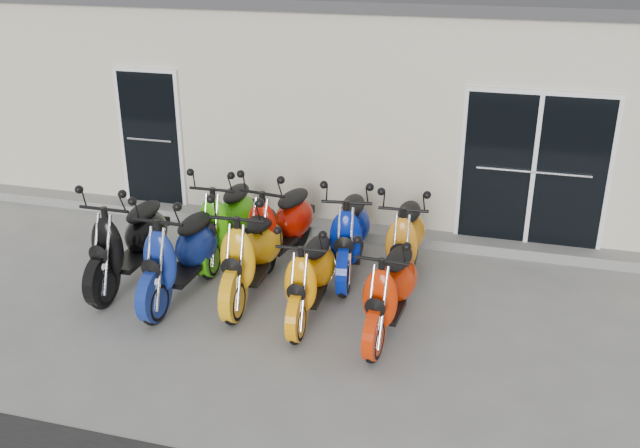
# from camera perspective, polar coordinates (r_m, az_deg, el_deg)

# --- Properties ---
(ground) EXTENTS (80.00, 80.00, 0.00)m
(ground) POSITION_cam_1_polar(r_m,az_deg,el_deg) (8.99, -1.04, -5.85)
(ground) COLOR gray
(ground) RESTS_ON ground
(building) EXTENTS (14.00, 6.00, 3.20)m
(building) POSITION_cam_1_polar(r_m,az_deg,el_deg) (13.23, 5.49, 10.92)
(building) COLOR beige
(building) RESTS_ON ground
(front_step) EXTENTS (14.00, 0.40, 0.15)m
(front_step) POSITION_cam_1_polar(r_m,az_deg,el_deg) (10.71, 2.05, -0.48)
(front_step) COLOR gray
(front_step) RESTS_ON ground
(door_left) EXTENTS (1.07, 0.08, 2.22)m
(door_left) POSITION_cam_1_polar(r_m,az_deg,el_deg) (11.56, -13.38, 6.92)
(door_left) COLOR black
(door_left) RESTS_ON front_step
(door_right) EXTENTS (2.02, 0.08, 2.22)m
(door_right) POSITION_cam_1_polar(r_m,az_deg,el_deg) (10.19, 16.75, 4.42)
(door_right) COLOR black
(door_right) RESTS_ON front_step
(scooter_front_black) EXTENTS (0.74, 2.01, 1.49)m
(scooter_front_black) POSITION_cam_1_polar(r_m,az_deg,el_deg) (9.35, -15.15, -0.45)
(scooter_front_black) COLOR black
(scooter_front_black) RESTS_ON ground
(scooter_front_blue) EXTENTS (0.78, 2.02, 1.48)m
(scooter_front_blue) POSITION_cam_1_polar(r_m,az_deg,el_deg) (8.84, -11.20, -1.47)
(scooter_front_blue) COLOR navy
(scooter_front_blue) RESTS_ON ground
(scooter_front_orange_a) EXTENTS (0.84, 2.08, 1.51)m
(scooter_front_orange_a) POSITION_cam_1_polar(r_m,az_deg,el_deg) (8.74, -5.55, -1.30)
(scooter_front_orange_a) COLOR #F2A711
(scooter_front_orange_a) RESTS_ON ground
(scooter_front_orange_b) EXTENTS (0.72, 1.80, 1.31)m
(scooter_front_orange_b) POSITION_cam_1_polar(r_m,az_deg,el_deg) (8.28, -0.81, -3.38)
(scooter_front_orange_b) COLOR #FF9708
(scooter_front_orange_b) RESTS_ON ground
(scooter_front_red) EXTENTS (0.78, 1.87, 1.35)m
(scooter_front_red) POSITION_cam_1_polar(r_m,az_deg,el_deg) (7.98, 5.64, -4.39)
(scooter_front_red) COLOR red
(scooter_front_red) RESTS_ON ground
(scooter_back_green) EXTENTS (0.78, 1.97, 1.44)m
(scooter_back_green) POSITION_cam_1_polar(r_m,az_deg,el_deg) (9.83, -7.52, 1.19)
(scooter_back_green) COLOR #3EB70C
(scooter_back_green) RESTS_ON ground
(scooter_back_red) EXTENTS (1.00, 2.08, 1.47)m
(scooter_back_red) POSITION_cam_1_polar(r_m,az_deg,el_deg) (9.54, -3.29, 0.78)
(scooter_back_red) COLOR #C41003
(scooter_back_red) RESTS_ON ground
(scooter_back_blue) EXTENTS (0.96, 2.05, 1.46)m
(scooter_back_blue) POSITION_cam_1_polar(r_m,az_deg,el_deg) (9.30, 2.41, 0.15)
(scooter_back_blue) COLOR #041B9C
(scooter_back_blue) RESTS_ON ground
(scooter_back_yellow) EXTENTS (0.80, 1.95, 1.42)m
(scooter_back_yellow) POSITION_cam_1_polar(r_m,az_deg,el_deg) (9.21, 6.87, -0.38)
(scooter_back_yellow) COLOR orange
(scooter_back_yellow) RESTS_ON ground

